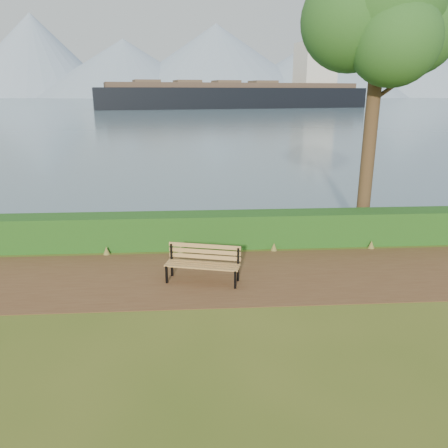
{
  "coord_description": "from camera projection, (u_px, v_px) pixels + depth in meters",
  "views": [
    {
      "loc": [
        -0.64,
        -9.76,
        4.43
      ],
      "look_at": [
        0.09,
        1.2,
        1.1
      ],
      "focal_mm": 35.0,
      "sensor_mm": 36.0,
      "label": 1
    }
  ],
  "objects": [
    {
      "name": "hedge",
      "position": [
        218.0,
        230.0,
        12.99
      ],
      "size": [
        32.0,
        0.85,
        1.0
      ],
      "primitive_type": "cube",
      "color": "#1A3F12",
      "rests_on": "ground"
    },
    {
      "name": "ground",
      "position": [
        224.0,
        281.0,
        10.65
      ],
      "size": [
        140.0,
        140.0,
        0.0
      ],
      "primitive_type": "plane",
      "color": "#435618",
      "rests_on": "ground"
    },
    {
      "name": "mountains",
      "position": [
        184.0,
        65.0,
        389.8
      ],
      "size": [
        585.0,
        190.0,
        70.0
      ],
      "color": "#7B8EA4",
      "rests_on": "ground"
    },
    {
      "name": "cargo_ship",
      "position": [
        244.0,
        95.0,
        124.94
      ],
      "size": [
        78.61,
        29.68,
        23.64
      ],
      "rotation": [
        0.0,
        0.0,
        0.23
      ],
      "color": "black",
      "rests_on": "ground"
    },
    {
      "name": "water",
      "position": [
        195.0,
        100.0,
        258.94
      ],
      "size": [
        700.0,
        510.0,
        0.0
      ],
      "primitive_type": "cube",
      "color": "#425F6B",
      "rests_on": "ground"
    },
    {
      "name": "path",
      "position": [
        223.0,
        276.0,
        10.93
      ],
      "size": [
        40.0,
        3.4,
        0.01
      ],
      "primitive_type": "cube",
      "color": "brown",
      "rests_on": "ground"
    },
    {
      "name": "tree",
      "position": [
        381.0,
        13.0,
        12.33
      ],
      "size": [
        4.6,
        3.84,
        8.85
      ],
      "rotation": [
        0.0,
        0.0,
        -0.26
      ],
      "color": "#3C2818",
      "rests_on": "ground"
    },
    {
      "name": "bench",
      "position": [
        203.0,
        261.0,
        10.54
      ],
      "size": [
        1.86,
        0.95,
        0.9
      ],
      "rotation": [
        0.0,
        0.0,
        -0.25
      ],
      "color": "black",
      "rests_on": "ground"
    }
  ]
}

